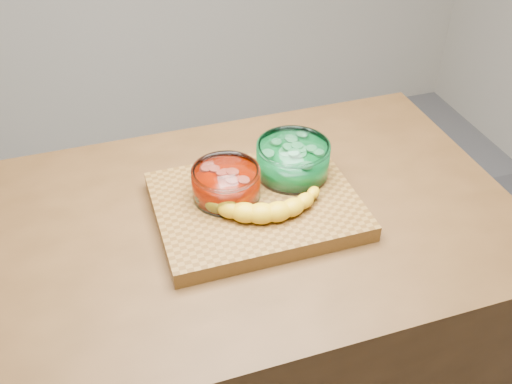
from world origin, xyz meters
name	(u,v)px	position (x,y,z in m)	size (l,w,h in m)	color
counter	(256,334)	(0.00, 0.00, 0.45)	(1.20, 0.80, 0.90)	#513318
cutting_board	(256,206)	(0.00, 0.00, 0.92)	(0.45, 0.35, 0.04)	brown
bowl_red	(226,183)	(-0.06, 0.03, 0.98)	(0.15, 0.15, 0.07)	white
bowl_green	(293,160)	(0.11, 0.07, 0.98)	(0.17, 0.17, 0.08)	white
banana	(262,199)	(0.01, -0.03, 0.96)	(0.30, 0.17, 0.04)	gold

